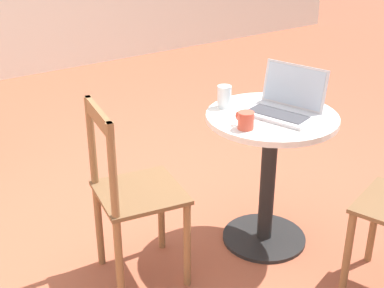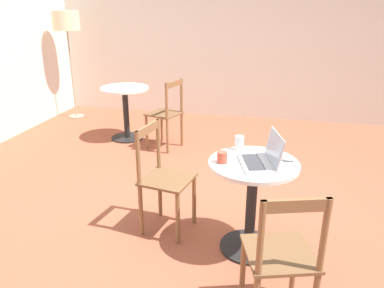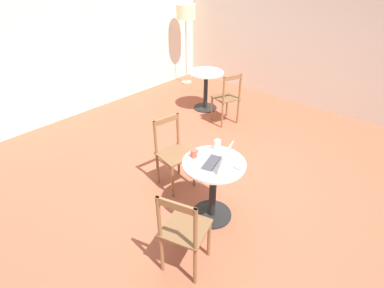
# 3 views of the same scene
# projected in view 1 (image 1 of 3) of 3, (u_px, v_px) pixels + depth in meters

# --- Properties ---
(ground_plane) EXTENTS (16.00, 16.00, 0.00)m
(ground_plane) POSITION_uv_depth(u_px,v_px,m) (163.00, 222.00, 3.12)
(ground_plane) COLOR #9E5138
(cafe_table_near) EXTENTS (0.66, 0.66, 0.74)m
(cafe_table_near) POSITION_uv_depth(u_px,v_px,m) (269.00, 155.00, 2.74)
(cafe_table_near) COLOR black
(cafe_table_near) RESTS_ON ground_plane
(chair_near_back) EXTENTS (0.45, 0.45, 0.91)m
(chair_near_back) POSITION_uv_depth(u_px,v_px,m) (132.00, 196.00, 2.48)
(chair_near_back) COLOR brown
(chair_near_back) RESTS_ON ground_plane
(laptop) EXTENTS (0.40, 0.34, 0.23)m
(laptop) POSITION_uv_depth(u_px,v_px,m) (285.00, 105.00, 2.64)
(laptop) COLOR #B7B7BC
(laptop) RESTS_ON cafe_table_near
(mouse) EXTENTS (0.06, 0.10, 0.03)m
(mouse) POSITION_uv_depth(u_px,v_px,m) (296.00, 97.00, 2.83)
(mouse) COLOR #B7B7BC
(mouse) RESTS_ON cafe_table_near
(mug) EXTENTS (0.11, 0.08, 0.08)m
(mug) POSITION_uv_depth(u_px,v_px,m) (246.00, 120.00, 2.47)
(mug) COLOR #C64C38
(mug) RESTS_ON cafe_table_near
(drinking_glass) EXTENTS (0.07, 0.07, 0.11)m
(drinking_glass) POSITION_uv_depth(u_px,v_px,m) (224.00, 97.00, 2.72)
(drinking_glass) COLOR silver
(drinking_glass) RESTS_ON cafe_table_near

